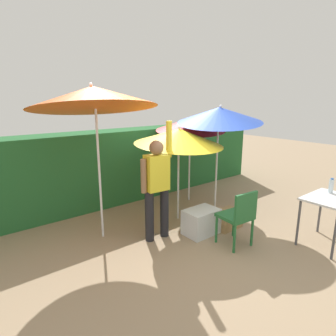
{
  "coord_description": "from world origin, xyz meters",
  "views": [
    {
      "loc": [
        -2.82,
        -3.25,
        2.22
      ],
      "look_at": [
        0.0,
        0.3,
        1.1
      ],
      "focal_mm": 30.42,
      "sensor_mm": 36.0,
      "label": 1
    }
  ],
  "objects_px": {
    "umbrella_rainbow": "(93,97)",
    "chair_plastic": "(239,215)",
    "umbrella_orange": "(179,137)",
    "crate_cardboard": "(227,219)",
    "cooler_box": "(201,222)",
    "bottle_water": "(331,186)",
    "umbrella_yellow": "(191,124)",
    "person_vendor": "(157,183)",
    "umbrella_navy": "(219,115)",
    "folding_table": "(329,204)"
  },
  "relations": [
    {
      "from": "umbrella_yellow",
      "to": "person_vendor",
      "type": "height_order",
      "value": "umbrella_yellow"
    },
    {
      "from": "umbrella_rainbow",
      "to": "umbrella_yellow",
      "type": "xyz_separation_m",
      "value": [
        2.32,
        0.39,
        -0.55
      ]
    },
    {
      "from": "bottle_water",
      "to": "crate_cardboard",
      "type": "bearing_deg",
      "value": 127.75
    },
    {
      "from": "person_vendor",
      "to": "chair_plastic",
      "type": "height_order",
      "value": "person_vendor"
    },
    {
      "from": "crate_cardboard",
      "to": "bottle_water",
      "type": "relative_size",
      "value": 1.99
    },
    {
      "from": "crate_cardboard",
      "to": "folding_table",
      "type": "height_order",
      "value": "folding_table"
    },
    {
      "from": "umbrella_yellow",
      "to": "folding_table",
      "type": "distance_m",
      "value": 2.97
    },
    {
      "from": "umbrella_rainbow",
      "to": "umbrella_navy",
      "type": "height_order",
      "value": "umbrella_rainbow"
    },
    {
      "from": "umbrella_rainbow",
      "to": "cooler_box",
      "type": "relative_size",
      "value": 4.51
    },
    {
      "from": "umbrella_orange",
      "to": "chair_plastic",
      "type": "xyz_separation_m",
      "value": [
        0.03,
        -1.35,
        -1.04
      ]
    },
    {
      "from": "folding_table",
      "to": "bottle_water",
      "type": "bearing_deg",
      "value": 22.5
    },
    {
      "from": "chair_plastic",
      "to": "crate_cardboard",
      "type": "bearing_deg",
      "value": 53.86
    },
    {
      "from": "chair_plastic",
      "to": "folding_table",
      "type": "distance_m",
      "value": 1.38
    },
    {
      "from": "person_vendor",
      "to": "chair_plastic",
      "type": "relative_size",
      "value": 2.11
    },
    {
      "from": "umbrella_navy",
      "to": "umbrella_orange",
      "type": "bearing_deg",
      "value": 170.63
    },
    {
      "from": "umbrella_navy",
      "to": "cooler_box",
      "type": "relative_size",
      "value": 3.85
    },
    {
      "from": "umbrella_orange",
      "to": "crate_cardboard",
      "type": "relative_size",
      "value": 3.67
    },
    {
      "from": "umbrella_rainbow",
      "to": "cooler_box",
      "type": "bearing_deg",
      "value": -34.55
    },
    {
      "from": "umbrella_rainbow",
      "to": "crate_cardboard",
      "type": "bearing_deg",
      "value": -29.38
    },
    {
      "from": "umbrella_yellow",
      "to": "person_vendor",
      "type": "bearing_deg",
      "value": -148.46
    },
    {
      "from": "folding_table",
      "to": "umbrella_rainbow",
      "type": "bearing_deg",
      "value": 137.45
    },
    {
      "from": "umbrella_navy",
      "to": "chair_plastic",
      "type": "relative_size",
      "value": 2.45
    },
    {
      "from": "person_vendor",
      "to": "bottle_water",
      "type": "distance_m",
      "value": 2.73
    },
    {
      "from": "bottle_water",
      "to": "chair_plastic",
      "type": "bearing_deg",
      "value": 151.69
    },
    {
      "from": "person_vendor",
      "to": "crate_cardboard",
      "type": "bearing_deg",
      "value": -21.0
    },
    {
      "from": "person_vendor",
      "to": "folding_table",
      "type": "height_order",
      "value": "person_vendor"
    },
    {
      "from": "umbrella_rainbow",
      "to": "chair_plastic",
      "type": "relative_size",
      "value": 2.87
    },
    {
      "from": "umbrella_orange",
      "to": "folding_table",
      "type": "relative_size",
      "value": 2.19
    },
    {
      "from": "folding_table",
      "to": "chair_plastic",
      "type": "bearing_deg",
      "value": 143.51
    },
    {
      "from": "umbrella_rainbow",
      "to": "crate_cardboard",
      "type": "height_order",
      "value": "umbrella_rainbow"
    },
    {
      "from": "umbrella_yellow",
      "to": "cooler_box",
      "type": "relative_size",
      "value": 3.34
    },
    {
      "from": "umbrella_orange",
      "to": "umbrella_navy",
      "type": "xyz_separation_m",
      "value": [
        0.88,
        -0.15,
        0.36
      ]
    },
    {
      "from": "umbrella_orange",
      "to": "person_vendor",
      "type": "xyz_separation_m",
      "value": [
        -0.78,
        -0.38,
        -0.62
      ]
    },
    {
      "from": "person_vendor",
      "to": "crate_cardboard",
      "type": "distance_m",
      "value": 1.49
    },
    {
      "from": "bottle_water",
      "to": "umbrella_orange",
      "type": "bearing_deg",
      "value": 123.42
    },
    {
      "from": "umbrella_yellow",
      "to": "person_vendor",
      "type": "distance_m",
      "value": 2.05
    },
    {
      "from": "umbrella_orange",
      "to": "bottle_water",
      "type": "relative_size",
      "value": 7.29
    },
    {
      "from": "umbrella_rainbow",
      "to": "folding_table",
      "type": "distance_m",
      "value": 3.86
    },
    {
      "from": "umbrella_navy",
      "to": "bottle_water",
      "type": "relative_size",
      "value": 9.09
    },
    {
      "from": "chair_plastic",
      "to": "crate_cardboard",
      "type": "xyz_separation_m",
      "value": [
        0.38,
        0.52,
        -0.35
      ]
    },
    {
      "from": "umbrella_rainbow",
      "to": "person_vendor",
      "type": "distance_m",
      "value": 1.58
    },
    {
      "from": "umbrella_rainbow",
      "to": "bottle_water",
      "type": "distance_m",
      "value": 3.89
    },
    {
      "from": "crate_cardboard",
      "to": "umbrella_rainbow",
      "type": "bearing_deg",
      "value": 150.62
    },
    {
      "from": "umbrella_orange",
      "to": "person_vendor",
      "type": "height_order",
      "value": "person_vendor"
    },
    {
      "from": "umbrella_orange",
      "to": "person_vendor",
      "type": "bearing_deg",
      "value": -153.8
    },
    {
      "from": "crate_cardboard",
      "to": "umbrella_navy",
      "type": "bearing_deg",
      "value": 55.81
    },
    {
      "from": "umbrella_rainbow",
      "to": "cooler_box",
      "type": "distance_m",
      "value": 2.6
    },
    {
      "from": "umbrella_orange",
      "to": "umbrella_navy",
      "type": "bearing_deg",
      "value": -9.37
    },
    {
      "from": "umbrella_rainbow",
      "to": "umbrella_yellow",
      "type": "height_order",
      "value": "umbrella_rainbow"
    },
    {
      "from": "person_vendor",
      "to": "cooler_box",
      "type": "distance_m",
      "value": 1.04
    }
  ]
}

